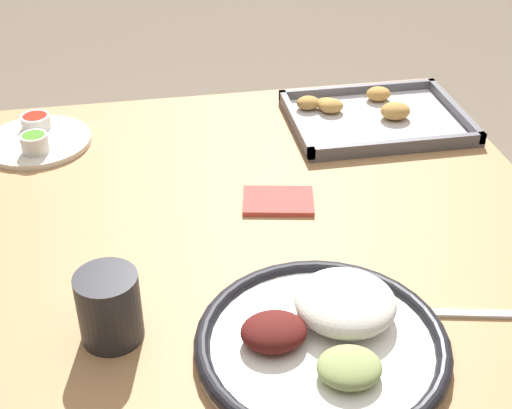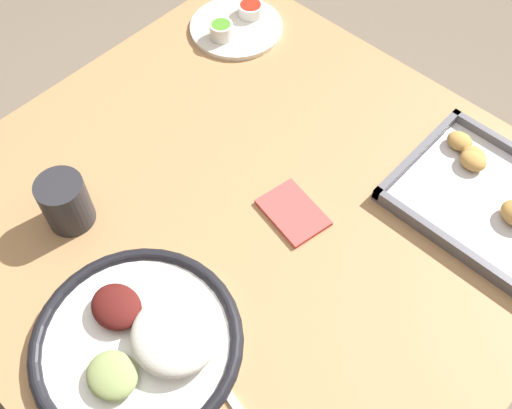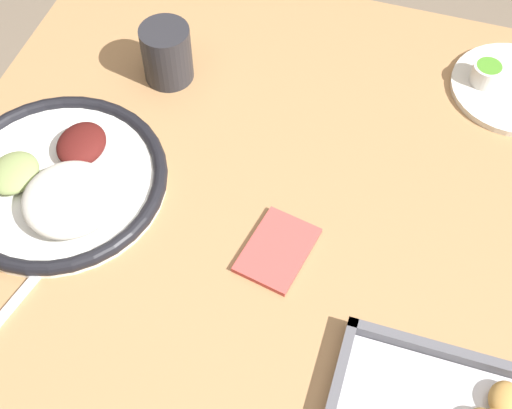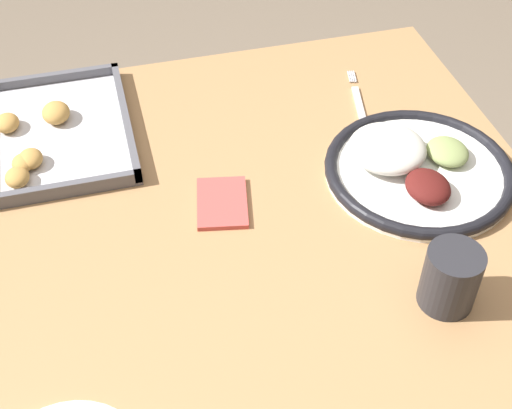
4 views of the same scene
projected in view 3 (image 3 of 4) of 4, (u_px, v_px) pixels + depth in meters
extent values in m
plane|color=#7A6B59|center=(258.00, 401.00, 1.57)|extent=(8.00, 8.00, 0.00)
cube|color=#AD7F51|center=(259.00, 216.00, 0.97)|extent=(0.93, 0.91, 0.03)
cylinder|color=#AD7F51|center=(140.00, 116.00, 1.57)|extent=(0.06, 0.06, 0.72)
cylinder|color=#AD7F51|center=(510.00, 205.00, 1.43)|extent=(0.06, 0.06, 0.72)
cylinder|color=white|center=(59.00, 182.00, 0.98)|extent=(0.30, 0.30, 0.01)
torus|color=black|center=(58.00, 179.00, 0.97)|extent=(0.30, 0.30, 0.02)
ellipsoid|color=silver|center=(69.00, 199.00, 0.93)|extent=(0.12, 0.12, 0.04)
ellipsoid|color=#511614|center=(81.00, 144.00, 0.99)|extent=(0.08, 0.07, 0.03)
ellipsoid|color=#8C9E5B|center=(14.00, 173.00, 0.96)|extent=(0.07, 0.07, 0.03)
cube|color=silver|center=(15.00, 302.00, 0.88)|extent=(0.14, 0.04, 0.00)
cylinder|color=silver|center=(487.00, 73.00, 1.07)|extent=(0.05, 0.05, 0.03)
cylinder|color=#51992D|center=(489.00, 67.00, 1.06)|extent=(0.04, 0.04, 0.01)
cube|color=#595960|center=(450.00, 353.00, 0.82)|extent=(0.01, 0.24, 0.02)
ellipsoid|color=#C18E47|center=(505.00, 400.00, 0.79)|extent=(0.04, 0.04, 0.02)
cylinder|color=#28282D|center=(167.00, 54.00, 1.06)|extent=(0.07, 0.07, 0.09)
cube|color=#CC4C47|center=(278.00, 250.00, 0.92)|extent=(0.12, 0.10, 0.01)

